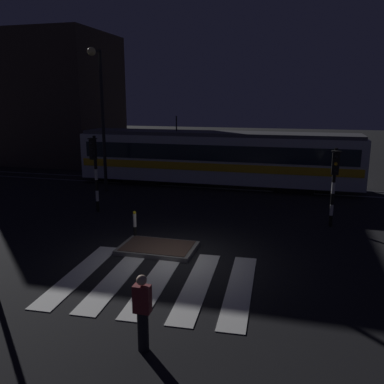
{
  "coord_description": "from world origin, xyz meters",
  "views": [
    {
      "loc": [
        3.84,
        -12.13,
        5.25
      ],
      "look_at": [
        -0.4,
        3.88,
        1.4
      ],
      "focal_mm": 38.31,
      "sensor_mm": 36.0,
      "label": 1
    }
  ],
  "objects_px": {
    "street_lamp_trackside_left": "(100,104)",
    "pedestrian_waiting_at_kerb": "(143,312)",
    "traffic_light_corner_far_left": "(95,163)",
    "traffic_light_corner_far_right": "(334,176)",
    "tram": "(217,157)",
    "bollard_island_edge": "(135,225)"
  },
  "relations": [
    {
      "from": "traffic_light_corner_far_left",
      "to": "traffic_light_corner_far_right",
      "type": "distance_m",
      "value": 10.44
    },
    {
      "from": "traffic_light_corner_far_right",
      "to": "tram",
      "type": "xyz_separation_m",
      "value": [
        -6.19,
        6.65,
        -0.4
      ]
    },
    {
      "from": "traffic_light_corner_far_right",
      "to": "tram",
      "type": "bearing_deg",
      "value": 132.95
    },
    {
      "from": "traffic_light_corner_far_right",
      "to": "bollard_island_edge",
      "type": "distance_m",
      "value": 8.2
    },
    {
      "from": "pedestrian_waiting_at_kerb",
      "to": "bollard_island_edge",
      "type": "xyz_separation_m",
      "value": [
        -2.85,
        6.43,
        -0.32
      ]
    },
    {
      "from": "traffic_light_corner_far_right",
      "to": "pedestrian_waiting_at_kerb",
      "type": "height_order",
      "value": "traffic_light_corner_far_right"
    },
    {
      "from": "traffic_light_corner_far_left",
      "to": "tram",
      "type": "xyz_separation_m",
      "value": [
        4.24,
        7.09,
        -0.59
      ]
    },
    {
      "from": "traffic_light_corner_far_right",
      "to": "street_lamp_trackside_left",
      "type": "relative_size",
      "value": 0.42
    },
    {
      "from": "tram",
      "to": "bollard_island_edge",
      "type": "xyz_separation_m",
      "value": [
        -1.05,
        -10.16,
        -1.19
      ]
    },
    {
      "from": "traffic_light_corner_far_right",
      "to": "street_lamp_trackside_left",
      "type": "xyz_separation_m",
      "value": [
        -12.0,
        3.45,
        2.7
      ]
    },
    {
      "from": "pedestrian_waiting_at_kerb",
      "to": "bollard_island_edge",
      "type": "distance_m",
      "value": 7.04
    },
    {
      "from": "street_lamp_trackside_left",
      "to": "pedestrian_waiting_at_kerb",
      "type": "height_order",
      "value": "street_lamp_trackside_left"
    },
    {
      "from": "street_lamp_trackside_left",
      "to": "pedestrian_waiting_at_kerb",
      "type": "relative_size",
      "value": 4.52
    },
    {
      "from": "pedestrian_waiting_at_kerb",
      "to": "traffic_light_corner_far_left",
      "type": "bearing_deg",
      "value": 122.47
    },
    {
      "from": "street_lamp_trackside_left",
      "to": "bollard_island_edge",
      "type": "xyz_separation_m",
      "value": [
        4.76,
        -6.96,
        -4.3
      ]
    },
    {
      "from": "traffic_light_corner_far_left",
      "to": "traffic_light_corner_far_right",
      "type": "height_order",
      "value": "traffic_light_corner_far_left"
    },
    {
      "from": "traffic_light_corner_far_left",
      "to": "pedestrian_waiting_at_kerb",
      "type": "height_order",
      "value": "traffic_light_corner_far_left"
    },
    {
      "from": "street_lamp_trackside_left",
      "to": "pedestrian_waiting_at_kerb",
      "type": "xyz_separation_m",
      "value": [
        7.61,
        -13.38,
        -3.98
      ]
    },
    {
      "from": "tram",
      "to": "pedestrian_waiting_at_kerb",
      "type": "xyz_separation_m",
      "value": [
        1.8,
        -16.58,
        -0.87
      ]
    },
    {
      "from": "traffic_light_corner_far_left",
      "to": "traffic_light_corner_far_right",
      "type": "xyz_separation_m",
      "value": [
        10.43,
        0.44,
        -0.18
      ]
    },
    {
      "from": "pedestrian_waiting_at_kerb",
      "to": "traffic_light_corner_far_right",
      "type": "bearing_deg",
      "value": 66.18
    },
    {
      "from": "pedestrian_waiting_at_kerb",
      "to": "street_lamp_trackside_left",
      "type": "bearing_deg",
      "value": 119.63
    }
  ]
}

